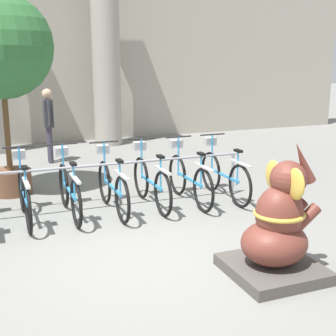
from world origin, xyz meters
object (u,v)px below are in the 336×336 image
at_px(elephant_statue, 278,231).
at_px(bicycle_4, 112,186).
at_px(person_pedestrian, 48,119).
at_px(bicycle_3, 69,189).
at_px(bicycle_6, 189,178).
at_px(bicycle_7, 224,174).
at_px(bicycle_5, 151,181).
at_px(potted_tree, 1,52).
at_px(bicycle_2, 24,194).

bearing_deg(elephant_statue, bicycle_4, 112.23).
bearing_deg(person_pedestrian, bicycle_3, -93.66).
xyz_separation_m(bicycle_6, bicycle_7, (0.67, 0.01, 0.00)).
bearing_deg(bicycle_7, bicycle_4, -179.38).
bearing_deg(bicycle_4, elephant_statue, -67.77).
height_order(bicycle_4, bicycle_6, same).
xyz_separation_m(bicycle_7, person_pedestrian, (-2.42, 4.01, 0.61)).
height_order(bicycle_5, bicycle_6, same).
bearing_deg(bicycle_3, potted_tree, 115.65).
relative_size(bicycle_2, elephant_statue, 1.16).
relative_size(bicycle_6, elephant_statue, 1.16).
relative_size(bicycle_2, bicycle_6, 1.00).
distance_m(bicycle_4, bicycle_7, 2.01).
height_order(bicycle_3, bicycle_5, same).
bearing_deg(bicycle_7, bicycle_6, -179.52).
bearing_deg(bicycle_3, bicycle_7, -0.92).
height_order(bicycle_2, bicycle_6, same).
xyz_separation_m(bicycle_2, bicycle_4, (1.34, -0.07, 0.00)).
xyz_separation_m(bicycle_5, person_pedestrian, (-1.08, 3.97, 0.61)).
height_order(bicycle_2, bicycle_5, same).
distance_m(bicycle_6, person_pedestrian, 4.42).
height_order(elephant_statue, potted_tree, potted_tree).
xyz_separation_m(elephant_statue, person_pedestrian, (-1.57, 6.86, 0.51)).
relative_size(bicycle_2, bicycle_3, 1.00).
height_order(bicycle_4, potted_tree, potted_tree).
height_order(bicycle_6, person_pedestrian, person_pedestrian).
xyz_separation_m(bicycle_5, elephant_statue, (0.49, -2.89, 0.10)).
relative_size(elephant_statue, potted_tree, 0.44).
bearing_deg(bicycle_5, elephant_statue, -80.43).
height_order(bicycle_2, elephant_statue, elephant_statue).
distance_m(bicycle_5, elephant_statue, 2.94).
bearing_deg(potted_tree, bicycle_2, -86.41).
relative_size(bicycle_4, potted_tree, 0.51).
distance_m(bicycle_3, bicycle_6, 2.01).
bearing_deg(bicycle_6, bicycle_5, 175.95).
xyz_separation_m(bicycle_2, potted_tree, (-0.10, 1.59, 2.07)).
bearing_deg(bicycle_2, potted_tree, 93.59).
xyz_separation_m(bicycle_4, potted_tree, (-1.44, 1.67, 2.07)).
relative_size(bicycle_2, bicycle_4, 1.00).
bearing_deg(bicycle_2, bicycle_5, -0.27).
height_order(bicycle_3, elephant_statue, elephant_statue).
height_order(bicycle_3, person_pedestrian, person_pedestrian).
bearing_deg(bicycle_5, person_pedestrian, 105.29).
bearing_deg(bicycle_4, bicycle_3, 174.46).
xyz_separation_m(bicycle_3, bicycle_4, (0.67, -0.06, 0.00)).
relative_size(bicycle_7, elephant_statue, 1.16).
xyz_separation_m(elephant_statue, potted_tree, (-2.59, 4.50, 1.97)).
bearing_deg(bicycle_6, elephant_statue, -93.65).
height_order(bicycle_5, bicycle_7, same).
relative_size(bicycle_5, bicycle_7, 1.00).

